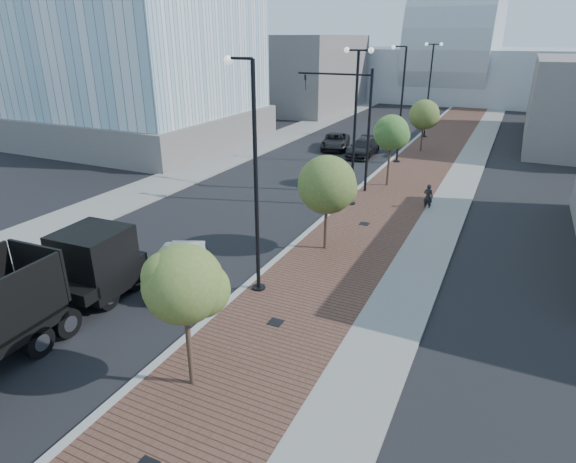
% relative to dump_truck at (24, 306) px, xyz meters
% --- Properties ---
extents(sidewalk, '(7.00, 140.00, 0.12)m').
position_rel_dump_truck_xyz_m(sidewalk, '(8.36, 36.49, -1.33)').
color(sidewalk, '#4C2D23').
rests_on(sidewalk, ground).
extents(concrete_strip, '(2.40, 140.00, 0.13)m').
position_rel_dump_truck_xyz_m(concrete_strip, '(11.06, 36.49, -1.33)').
color(concrete_strip, slate).
rests_on(concrete_strip, ground).
extents(curb, '(0.30, 140.00, 0.14)m').
position_rel_dump_truck_xyz_m(curb, '(4.86, 36.49, -1.32)').
color(curb, gray).
rests_on(curb, ground).
extents(west_sidewalk, '(4.00, 140.00, 0.12)m').
position_rel_dump_truck_xyz_m(west_sidewalk, '(-8.14, 36.49, -1.33)').
color(west_sidewalk, slate).
rests_on(west_sidewalk, ground).
extents(dump_truck, '(3.07, 13.44, 3.31)m').
position_rel_dump_truck_xyz_m(dump_truck, '(0.00, 0.00, 0.00)').
color(dump_truck, black).
rests_on(dump_truck, ground).
extents(white_sedan, '(3.12, 4.62, 1.44)m').
position_rel_dump_truck_xyz_m(white_sedan, '(1.99, 5.69, -0.67)').
color(white_sedan, silver).
rests_on(white_sedan, ground).
extents(dark_car_mid, '(3.48, 5.49, 1.41)m').
position_rel_dump_truck_xyz_m(dark_car_mid, '(-1.07, 33.43, -0.69)').
color(dark_car_mid, black).
rests_on(dark_car_mid, ground).
extents(dark_car_far, '(2.09, 5.04, 1.46)m').
position_rel_dump_truck_xyz_m(dark_car_far, '(2.14, 31.75, -0.67)').
color(dark_car_far, black).
rests_on(dark_car_far, ground).
extents(pedestrian, '(0.65, 0.49, 1.60)m').
position_rel_dump_truck_xyz_m(pedestrian, '(9.91, 19.82, -0.59)').
color(pedestrian, black).
rests_on(pedestrian, ground).
extents(streetlight_1, '(1.44, 0.56, 9.21)m').
position_rel_dump_truck_xyz_m(streetlight_1, '(5.35, 6.49, 2.95)').
color(streetlight_1, black).
rests_on(streetlight_1, ground).
extents(streetlight_2, '(1.72, 0.56, 9.28)m').
position_rel_dump_truck_xyz_m(streetlight_2, '(5.46, 18.49, 3.43)').
color(streetlight_2, black).
rests_on(streetlight_2, ground).
extents(streetlight_3, '(1.44, 0.56, 9.21)m').
position_rel_dump_truck_xyz_m(streetlight_3, '(5.35, 30.49, 2.95)').
color(streetlight_3, black).
rests_on(streetlight_3, ground).
extents(streetlight_4, '(1.72, 0.56, 9.28)m').
position_rel_dump_truck_xyz_m(streetlight_4, '(5.46, 42.49, 3.43)').
color(streetlight_4, black).
rests_on(streetlight_4, ground).
extents(traffic_mast, '(5.09, 0.20, 8.00)m').
position_rel_dump_truck_xyz_m(traffic_mast, '(4.56, 21.49, 3.59)').
color(traffic_mast, black).
rests_on(traffic_mast, ground).
extents(tree_0, '(2.34, 2.28, 4.63)m').
position_rel_dump_truck_xyz_m(tree_0, '(6.51, 0.52, 2.09)').
color(tree_0, '#382619').
rests_on(tree_0, ground).
extents(tree_1, '(2.78, 2.78, 4.76)m').
position_rel_dump_truck_xyz_m(tree_1, '(6.51, 11.52, 1.97)').
color(tree_1, '#382619').
rests_on(tree_1, ground).
extents(tree_2, '(2.43, 2.39, 5.00)m').
position_rel_dump_truck_xyz_m(tree_2, '(6.51, 23.52, 2.40)').
color(tree_2, '#382619').
rests_on(tree_2, ground).
extents(tree_3, '(2.65, 2.65, 4.69)m').
position_rel_dump_truck_xyz_m(tree_3, '(6.51, 35.52, 1.96)').
color(tree_3, '#382619').
rests_on(tree_3, ground).
extents(tower_podium, '(19.00, 19.00, 3.00)m').
position_rel_dump_truck_xyz_m(tower_podium, '(-19.14, 28.49, 0.11)').
color(tower_podium, '#68615D').
rests_on(tower_podium, ground).
extents(convention_center, '(50.00, 30.00, 50.00)m').
position_rel_dump_truck_xyz_m(convention_center, '(2.86, 81.49, 4.61)').
color(convention_center, '#A4ABAE').
rests_on(convention_center, ground).
extents(commercial_block_nw, '(14.00, 20.00, 10.00)m').
position_rel_dump_truck_xyz_m(commercial_block_nw, '(-15.14, 56.49, 3.61)').
color(commercial_block_nw, '#69625E').
rests_on(commercial_block_nw, ground).
extents(utility_cover_1, '(0.50, 0.50, 0.02)m').
position_rel_dump_truck_xyz_m(utility_cover_1, '(7.26, 4.49, -1.26)').
color(utility_cover_1, black).
rests_on(utility_cover_1, sidewalk).
extents(utility_cover_2, '(0.50, 0.50, 0.02)m').
position_rel_dump_truck_xyz_m(utility_cover_2, '(7.26, 15.49, -1.26)').
color(utility_cover_2, black).
rests_on(utility_cover_2, sidewalk).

